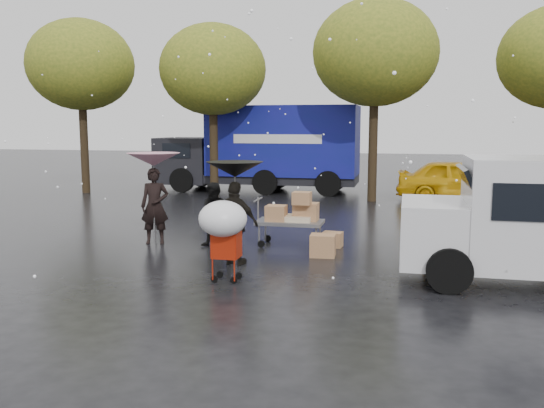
% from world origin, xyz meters
% --- Properties ---
extents(ground, '(90.00, 90.00, 0.00)m').
position_xyz_m(ground, '(0.00, 0.00, 0.00)').
color(ground, black).
rests_on(ground, ground).
extents(person_pink, '(0.74, 0.58, 1.77)m').
position_xyz_m(person_pink, '(-1.97, 1.29, 0.89)').
color(person_pink, black).
rests_on(person_pink, ground).
extents(person_middle, '(0.73, 0.57, 1.47)m').
position_xyz_m(person_middle, '(-0.47, 1.23, 0.74)').
color(person_middle, black).
rests_on(person_middle, ground).
extents(person_black, '(1.03, 0.59, 1.66)m').
position_xyz_m(person_black, '(0.44, -0.24, 0.83)').
color(person_black, black).
rests_on(person_black, ground).
extents(umbrella_pink, '(1.22, 1.22, 2.12)m').
position_xyz_m(umbrella_pink, '(-1.97, 1.29, 1.96)').
color(umbrella_pink, '#4C4C4C').
rests_on(umbrella_pink, ground).
extents(umbrella_black, '(1.12, 1.12, 2.04)m').
position_xyz_m(umbrella_black, '(0.44, -0.24, 1.89)').
color(umbrella_black, '#4C4C4C').
rests_on(umbrella_black, ground).
extents(vendor_cart, '(1.52, 0.80, 1.27)m').
position_xyz_m(vendor_cart, '(1.22, 1.72, 0.73)').
color(vendor_cart, slate).
rests_on(vendor_cart, ground).
extents(shopping_cart, '(0.84, 0.84, 1.46)m').
position_xyz_m(shopping_cart, '(0.63, -1.58, 1.06)').
color(shopping_cart, '#A81E09').
rests_on(shopping_cart, ground).
extents(blue_truck, '(8.30, 2.60, 3.50)m').
position_xyz_m(blue_truck, '(-2.05, 12.13, 1.76)').
color(blue_truck, navy).
rests_on(blue_truck, ground).
extents(box_ground_near, '(0.54, 0.44, 0.47)m').
position_xyz_m(box_ground_near, '(2.03, 0.84, 0.23)').
color(box_ground_near, olive).
rests_on(box_ground_near, ground).
extents(box_ground_far, '(0.47, 0.39, 0.34)m').
position_xyz_m(box_ground_far, '(2.11, 1.85, 0.17)').
color(box_ground_far, olive).
rests_on(box_ground_far, ground).
extents(yellow_taxi, '(4.56, 2.04, 1.52)m').
position_xyz_m(yellow_taxi, '(5.60, 10.66, 0.76)').
color(yellow_taxi, '#E2A50B').
rests_on(yellow_taxi, ground).
extents(tree_row, '(21.60, 4.40, 7.12)m').
position_xyz_m(tree_row, '(-0.47, 10.00, 5.02)').
color(tree_row, black).
rests_on(tree_row, ground).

